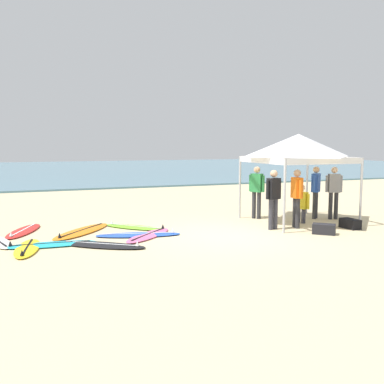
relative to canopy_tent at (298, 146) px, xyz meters
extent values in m
plane|color=beige|center=(-2.88, -1.10, -2.39)|extent=(80.00, 80.00, 0.00)
cube|color=#568499|center=(-2.88, 29.97, -2.34)|extent=(80.00, 36.00, 0.10)
cylinder|color=#B7B7BC|center=(-1.32, -1.32, -1.36)|extent=(0.07, 0.07, 2.05)
cylinder|color=#B7B7BC|center=(1.32, -1.32, -1.36)|extent=(0.07, 0.07, 2.05)
cylinder|color=#B7B7BC|center=(-1.32, 1.32, -1.36)|extent=(0.07, 0.07, 2.05)
cylinder|color=#B7B7BC|center=(1.32, 1.32, -1.36)|extent=(0.07, 0.07, 2.05)
cube|color=white|center=(0.00, -1.32, -0.43)|extent=(2.64, 0.03, 0.18)
cube|color=white|center=(0.00, 1.32, -0.43)|extent=(2.64, 0.03, 0.18)
cube|color=white|center=(-1.32, 0.00, -0.43)|extent=(0.03, 2.64, 0.18)
cube|color=white|center=(1.32, 0.00, -0.43)|extent=(0.03, 2.64, 0.18)
pyramid|color=white|center=(0.00, 0.00, 0.01)|extent=(2.76, 2.76, 0.70)
ellipsoid|color=orange|center=(-6.49, 0.78, -2.35)|extent=(2.12, 2.35, 0.07)
cube|color=black|center=(-6.49, 0.78, -2.31)|extent=(1.40, 1.66, 0.01)
cone|color=black|center=(-7.15, -0.01, -2.26)|extent=(0.09, 0.09, 0.12)
ellipsoid|color=pink|center=(-4.92, -0.40, -2.35)|extent=(1.84, 1.86, 0.07)
cube|color=black|center=(-4.92, -0.40, -2.31)|extent=(1.26, 1.28, 0.01)
cone|color=black|center=(-4.32, 0.20, -2.26)|extent=(0.09, 0.09, 0.12)
ellipsoid|color=black|center=(-6.27, -1.08, -2.35)|extent=(2.18, 1.82, 0.07)
cube|color=white|center=(-6.27, -1.08, -2.31)|extent=(1.57, 1.16, 0.01)
cone|color=white|center=(-5.52, -1.62, -2.26)|extent=(0.09, 0.09, 0.12)
ellipsoid|color=yellow|center=(-7.93, -0.78, -2.35)|extent=(0.80, 2.01, 0.07)
cube|color=black|center=(-7.93, -0.78, -2.31)|extent=(0.28, 1.65, 0.01)
cone|color=black|center=(-8.05, -1.58, -2.26)|extent=(0.09, 0.09, 0.12)
ellipsoid|color=#7AD12D|center=(-4.99, 0.84, -2.35)|extent=(1.71, 1.73, 0.07)
cube|color=white|center=(-4.99, 0.84, -2.31)|extent=(1.17, 1.20, 0.01)
cone|color=white|center=(-5.54, 1.40, -2.26)|extent=(0.09, 0.09, 0.12)
ellipsoid|color=red|center=(-8.01, 1.41, -2.35)|extent=(1.28, 2.17, 0.07)
cube|color=white|center=(-8.01, 1.41, -2.31)|extent=(0.68, 1.69, 0.01)
cone|color=white|center=(-8.31, 0.60, -2.26)|extent=(0.09, 0.09, 0.12)
ellipsoid|color=blue|center=(-5.15, -0.24, -2.35)|extent=(2.34, 1.11, 0.07)
cube|color=white|center=(-5.15, -0.24, -2.31)|extent=(1.88, 0.49, 0.01)
cone|color=white|center=(-4.25, -0.45, -2.26)|extent=(0.09, 0.09, 0.12)
ellipsoid|color=#23B2CC|center=(-7.41, -0.58, -2.35)|extent=(2.22, 0.72, 0.07)
cube|color=black|center=(-7.41, -0.58, -2.31)|extent=(1.86, 0.16, 0.01)
cone|color=black|center=(-8.31, -0.53, -2.26)|extent=(0.09, 0.09, 0.12)
cylinder|color=#2D2D33|center=(1.50, -0.02, -1.95)|extent=(0.13, 0.13, 0.88)
cylinder|color=#2D2D33|center=(1.34, 0.05, -1.95)|extent=(0.13, 0.13, 0.88)
cube|color=gray|center=(1.42, 0.02, -1.21)|extent=(0.42, 0.34, 0.60)
sphere|color=beige|center=(1.42, 0.02, -0.78)|extent=(0.21, 0.21, 0.21)
cylinder|color=gray|center=(1.63, -0.07, -1.23)|extent=(0.09, 0.09, 0.54)
cylinder|color=gray|center=(1.20, 0.10, -1.23)|extent=(0.09, 0.09, 0.54)
cylinder|color=#383842|center=(-1.40, -0.77, -1.95)|extent=(0.13, 0.13, 0.88)
cylinder|color=#383842|center=(-1.23, -0.73, -1.95)|extent=(0.13, 0.13, 0.88)
cube|color=black|center=(-1.31, -0.75, -1.21)|extent=(0.40, 0.29, 0.60)
sphere|color=tan|center=(-1.31, -0.75, -0.78)|extent=(0.21, 0.21, 0.21)
cylinder|color=black|center=(-1.54, -0.80, -1.23)|extent=(0.09, 0.09, 0.54)
cylinder|color=black|center=(-1.09, -0.70, -1.23)|extent=(0.09, 0.09, 0.54)
cylinder|color=#2D2D33|center=(-0.90, 1.10, -1.95)|extent=(0.13, 0.13, 0.88)
cylinder|color=#2D2D33|center=(-0.80, 0.95, -1.95)|extent=(0.13, 0.13, 0.88)
cube|color=#2D8C47|center=(-0.85, 1.03, -1.21)|extent=(0.39, 0.42, 0.60)
sphere|color=tan|center=(-0.85, 1.03, -0.78)|extent=(0.21, 0.21, 0.21)
cylinder|color=#2D8C47|center=(-0.98, 1.22, -1.23)|extent=(0.09, 0.09, 0.54)
cylinder|color=#2D8C47|center=(-0.72, 0.84, -1.23)|extent=(0.09, 0.09, 0.54)
cylinder|color=#2D2D33|center=(-0.57, -0.88, -1.95)|extent=(0.13, 0.13, 0.88)
cylinder|color=#2D2D33|center=(-0.55, -0.70, -1.95)|extent=(0.13, 0.13, 0.88)
cube|color=orange|center=(-0.56, -0.79, -1.21)|extent=(0.27, 0.39, 0.60)
sphere|color=tan|center=(-0.56, -0.79, -0.78)|extent=(0.21, 0.21, 0.21)
cylinder|color=orange|center=(-0.60, -1.02, -1.23)|extent=(0.09, 0.09, 0.54)
cylinder|color=orange|center=(-0.52, -0.57, -1.23)|extent=(0.09, 0.09, 0.54)
cylinder|color=#2D2D33|center=(1.03, 0.41, -1.95)|extent=(0.13, 0.13, 0.88)
cylinder|color=#2D2D33|center=(0.89, 0.29, -1.95)|extent=(0.13, 0.13, 0.88)
cube|color=#2851B2|center=(0.96, 0.35, -1.21)|extent=(0.42, 0.40, 0.60)
sphere|color=tan|center=(0.96, 0.35, -0.78)|extent=(0.21, 0.21, 0.21)
cylinder|color=#2851B2|center=(1.14, 0.50, -1.23)|extent=(0.09, 0.09, 0.54)
cylinder|color=#2851B2|center=(0.79, 0.20, -1.23)|extent=(0.09, 0.09, 0.54)
cylinder|color=#383842|center=(0.08, -0.25, -2.16)|extent=(0.13, 0.13, 0.45)
cylinder|color=#383842|center=(0.00, -0.09, -2.16)|extent=(0.13, 0.13, 0.45)
cube|color=yellow|center=(0.04, -0.17, -1.68)|extent=(0.36, 0.42, 0.52)
sphere|color=beige|center=(0.04, -0.17, -1.29)|extent=(0.21, 0.21, 0.21)
cylinder|color=yellow|center=(0.14, -0.38, -1.70)|extent=(0.09, 0.09, 0.47)
cylinder|color=yellow|center=(-0.06, 0.03, -1.70)|extent=(0.09, 0.09, 0.47)
cube|color=#232328|center=(-0.37, -1.83, -2.25)|extent=(0.66, 0.64, 0.28)
cube|color=black|center=(0.86, -1.44, -2.25)|extent=(0.35, 0.61, 0.28)
camera|label=1|loc=(-7.96, -11.48, 0.08)|focal=40.99mm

